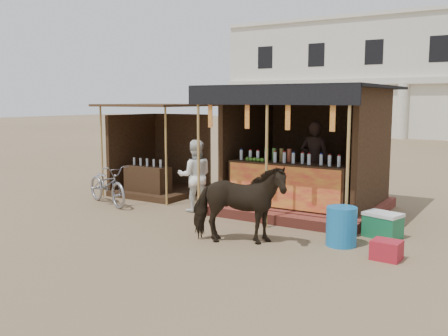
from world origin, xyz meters
TOP-DOWN VIEW (x-y plane):
  - ground at (0.00, 0.00)m, footprint 120.00×120.00m
  - main_stall at (1.01, 3.36)m, footprint 3.60×3.61m
  - secondary_stall at (-3.17, 3.24)m, footprint 2.40×2.40m
  - cow at (1.11, 0.30)m, footprint 1.82×1.37m
  - motorbike at (-3.22, 1.49)m, footprint 1.95×1.24m
  - bystander at (-1.01, 2.00)m, footprint 0.99×0.95m
  - blue_barrel at (2.66, 1.14)m, footprint 0.58×0.58m
  - red_crate at (3.52, 0.78)m, footprint 0.46×0.39m
  - cooler at (3.13, 2.04)m, footprint 0.73×0.59m
  - background_building at (-2.00, 29.94)m, footprint 26.00×7.45m

SIDE VIEW (x-z plane):
  - ground at x=0.00m, z-range 0.00..0.00m
  - red_crate at x=3.52m, z-range 0.00..0.30m
  - cooler at x=3.13m, z-range 0.00..0.46m
  - blue_barrel at x=2.66m, z-range 0.00..0.67m
  - motorbike at x=-3.22m, z-range 0.00..0.97m
  - cow at x=1.11m, z-range 0.00..1.40m
  - bystander at x=-1.01m, z-range 0.00..1.61m
  - secondary_stall at x=-3.17m, z-range -0.34..2.04m
  - main_stall at x=1.01m, z-range -0.36..2.42m
  - background_building at x=-2.00m, z-range -0.11..8.07m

